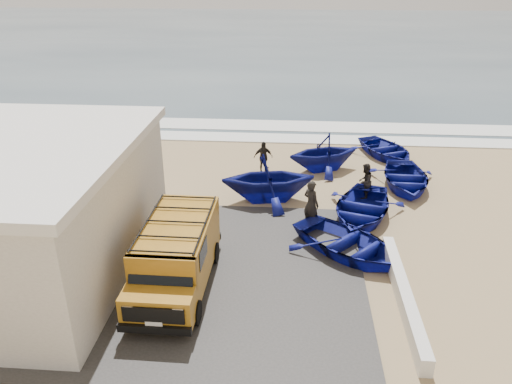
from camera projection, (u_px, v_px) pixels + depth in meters
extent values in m
plane|color=tan|center=(246.00, 245.00, 17.99)|extent=(160.00, 160.00, 0.00)
cube|color=#3A3835|center=(179.00, 273.00, 16.30)|extent=(12.00, 10.00, 0.05)
cube|color=#385166|center=(285.00, 36.00, 68.69)|extent=(180.00, 88.00, 0.01)
cube|color=white|center=(266.00, 138.00, 28.84)|extent=(180.00, 1.60, 0.06)
cube|color=white|center=(268.00, 125.00, 31.11)|extent=(180.00, 2.20, 0.04)
cube|color=silver|center=(5.00, 213.00, 15.86)|extent=(8.00, 9.00, 4.00)
cube|color=black|center=(138.00, 181.00, 16.69)|extent=(0.08, 0.70, 0.90)
cube|color=silver|center=(403.00, 295.00, 14.80)|extent=(0.35, 6.00, 0.55)
cube|color=#AE741A|center=(178.00, 247.00, 15.50)|extent=(1.99, 4.02, 1.69)
cube|color=#AE741A|center=(159.00, 307.00, 13.43)|extent=(1.96, 0.94, 0.92)
cube|color=black|center=(161.00, 271.00, 13.53)|extent=(1.80, 0.36, 0.74)
cube|color=black|center=(153.00, 315.00, 12.95)|extent=(1.66, 0.10, 0.46)
cube|color=black|center=(154.00, 329.00, 13.11)|extent=(1.99, 0.16, 0.23)
cube|color=black|center=(176.00, 222.00, 15.07)|extent=(1.89, 3.71, 0.06)
cylinder|color=black|center=(132.00, 309.00, 14.07)|extent=(0.23, 0.72, 0.72)
cylinder|color=black|center=(161.00, 250.00, 16.95)|extent=(0.23, 0.72, 0.72)
cylinder|color=black|center=(196.00, 313.00, 13.93)|extent=(0.23, 0.72, 0.72)
cylinder|color=black|center=(214.00, 253.00, 16.81)|extent=(0.23, 0.72, 0.72)
imported|color=navy|center=(348.00, 243.00, 17.22)|extent=(5.20, 5.13, 0.88)
imported|color=navy|center=(361.00, 208.00, 19.67)|extent=(4.26, 5.08, 0.90)
imported|color=navy|center=(268.00, 178.00, 20.93)|extent=(4.43, 3.99, 2.06)
imported|color=navy|center=(405.00, 178.00, 22.44)|extent=(3.12, 4.25, 0.86)
imported|color=navy|center=(323.00, 152.00, 24.10)|extent=(4.39, 4.14, 1.84)
imported|color=navy|center=(386.00, 150.00, 25.94)|extent=(4.19, 4.74, 0.81)
imported|color=black|center=(311.00, 204.00, 18.88)|extent=(0.82, 0.80, 1.89)
imported|color=black|center=(365.00, 181.00, 21.24)|extent=(0.88, 0.95, 1.57)
imported|color=black|center=(263.00, 157.00, 23.88)|extent=(0.97, 0.55, 1.56)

